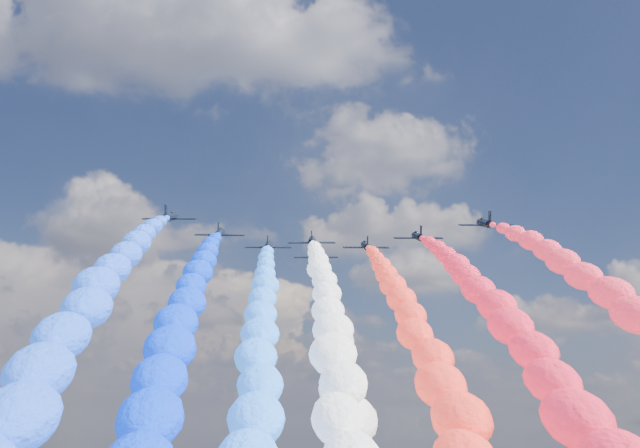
{
  "coord_description": "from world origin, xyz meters",
  "views": [
    {
      "loc": [
        -7.94,
        -146.71,
        67.67
      ],
      "look_at": [
        0.0,
        4.0,
        105.91
      ],
      "focal_mm": 44.15,
      "sensor_mm": 36.0,
      "label": 1
    }
  ],
  "objects": [
    {
      "name": "jet_1",
      "position": [
        -19.71,
        4.59,
        103.91
      ],
      "size": [
        9.63,
        13.18,
        6.46
      ],
      "primitive_type": null,
      "rotation": [
        0.29,
        0.0,
        0.0
      ],
      "color": "black"
    },
    {
      "name": "trail_2",
      "position": [
        -10.32,
        -33.47,
        81.32
      ],
      "size": [
        6.23,
        93.14,
        48.22
      ],
      "primitive_type": null,
      "color": "#2A77FF"
    },
    {
      "name": "jet_0",
      "position": [
        -27.76,
        -7.58,
        103.91
      ],
      "size": [
        10.29,
        13.65,
        6.46
      ],
      "primitive_type": null,
      "rotation": [
        0.29,
        0.0,
        -0.05
      ],
      "color": "black"
    },
    {
      "name": "trail_6",
      "position": [
        19.69,
        -43.48,
        81.32
      ],
      "size": [
        6.23,
        93.14,
        48.22
      ],
      "primitive_type": null,
      "color": "red"
    },
    {
      "name": "trail_1",
      "position": [
        -19.71,
        -44.09,
        81.32
      ],
      "size": [
        6.23,
        93.14,
        48.22
      ],
      "primitive_type": null,
      "color": "#052DDA"
    },
    {
      "name": "trail_7",
      "position": [
        30.38,
        -54.7,
        81.32
      ],
      "size": [
        6.23,
        93.14,
        48.22
      ],
      "primitive_type": null,
      "color": "red"
    },
    {
      "name": "trail_4",
      "position": [
        0.26,
        -23.71,
        81.32
      ],
      "size": [
        6.23,
        93.14,
        48.22
      ],
      "primitive_type": null,
      "color": "white"
    },
    {
      "name": "jet_4",
      "position": [
        0.26,
        24.97,
        103.91
      ],
      "size": [
        10.39,
        13.72,
        6.46
      ],
      "primitive_type": null,
      "rotation": [
        0.29,
        0.0,
        -0.06
      ],
      "color": "black"
    },
    {
      "name": "trail_5",
      "position": [
        10.22,
        -34.28,
        81.32
      ],
      "size": [
        6.23,
        93.14,
        48.22
      ],
      "primitive_type": null,
      "color": "#FA3226"
    },
    {
      "name": "jet_7",
      "position": [
        30.38,
        -6.01,
        103.91
      ],
      "size": [
        10.36,
        13.7,
        6.46
      ],
      "primitive_type": null,
      "rotation": [
        0.29,
        0.0,
        -0.06
      ],
      "color": "black"
    },
    {
      "name": "jet_6",
      "position": [
        19.69,
        5.21,
        103.91
      ],
      "size": [
        10.12,
        13.53,
        6.46
      ],
      "primitive_type": null,
      "rotation": [
        0.29,
        0.0,
        -0.04
      ],
      "color": "black"
    },
    {
      "name": "trail_3",
      "position": [
        -1.33,
        -38.22,
        81.32
      ],
      "size": [
        6.23,
        93.14,
        48.22
      ],
      "primitive_type": null,
      "color": "silver"
    },
    {
      "name": "jet_5",
      "position": [
        10.22,
        14.41,
        103.91
      ],
      "size": [
        9.98,
        13.43,
        6.46
      ],
      "primitive_type": null,
      "rotation": [
        0.29,
        0.0,
        -0.03
      ],
      "color": "black"
    },
    {
      "name": "trail_0",
      "position": [
        -27.76,
        -56.26,
        81.32
      ],
      "size": [
        6.23,
        93.14,
        48.22
      ],
      "primitive_type": null,
      "color": "blue"
    },
    {
      "name": "jet_3",
      "position": [
        -1.33,
        10.47,
        103.91
      ],
      "size": [
        10.34,
        13.69,
        6.46
      ],
      "primitive_type": null,
      "rotation": [
        0.29,
        0.0,
        -0.06
      ],
      "color": "black"
    },
    {
      "name": "jet_2",
      "position": [
        -10.32,
        15.22,
        103.91
      ],
      "size": [
        9.8,
        13.3,
        6.46
      ],
      "primitive_type": null,
      "rotation": [
        0.29,
        0.0,
        -0.01
      ],
      "color": "black"
    }
  ]
}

